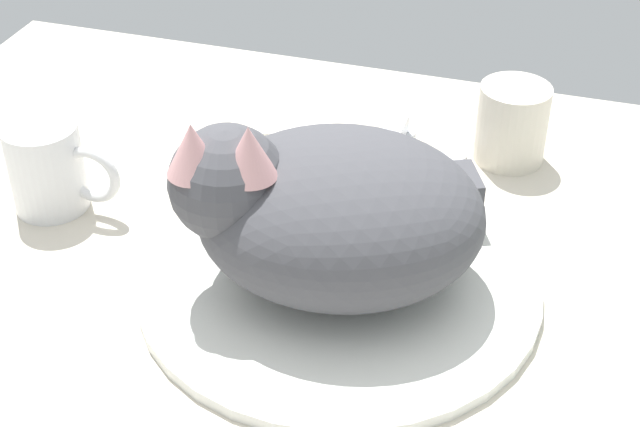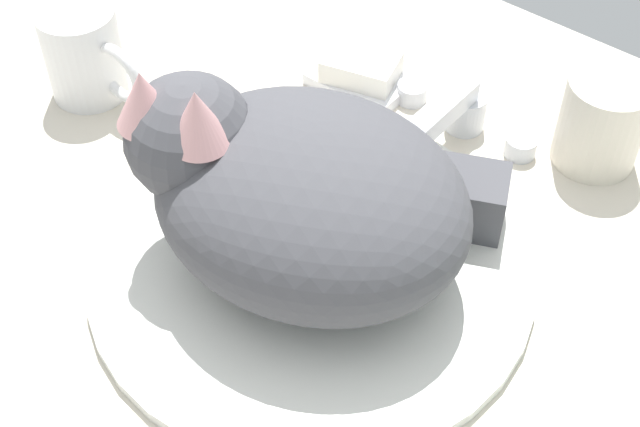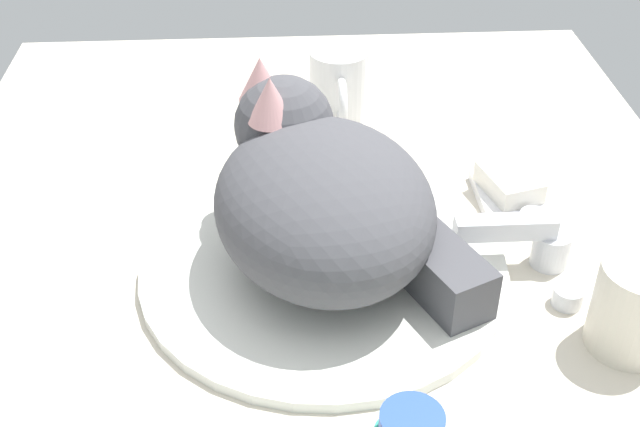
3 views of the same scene
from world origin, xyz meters
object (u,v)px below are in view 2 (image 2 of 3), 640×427
at_px(coffee_mug, 86,54).
at_px(soap_bar, 361,67).
at_px(rinse_cup, 602,122).
at_px(faucet, 457,114).
at_px(cat, 297,190).

distance_m(coffee_mug, soap_bar, 0.25).
bearing_deg(coffee_mug, rinse_cup, 28.05).
xyz_separation_m(faucet, rinse_cup, (0.11, 0.05, 0.02)).
relative_size(cat, soap_bar, 4.13).
relative_size(rinse_cup, soap_bar, 1.23).
bearing_deg(faucet, rinse_cup, 25.58).
bearing_deg(coffee_mug, soap_bar, 41.18).
bearing_deg(rinse_cup, faucet, -154.42).
height_order(faucet, coffee_mug, coffee_mug).
xyz_separation_m(coffee_mug, soap_bar, (0.19, 0.17, -0.02)).
height_order(cat, rinse_cup, cat).
relative_size(coffee_mug, soap_bar, 1.68).
distance_m(cat, rinse_cup, 0.29).
bearing_deg(cat, coffee_mug, 172.47).
bearing_deg(soap_bar, coffee_mug, -138.82).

